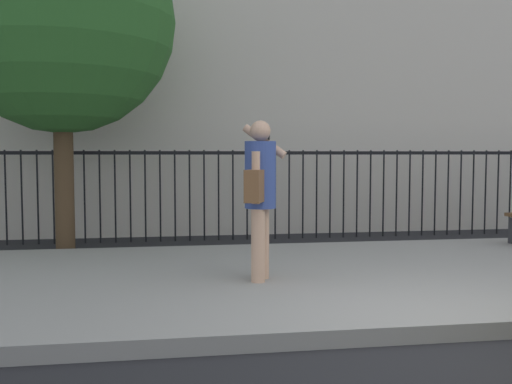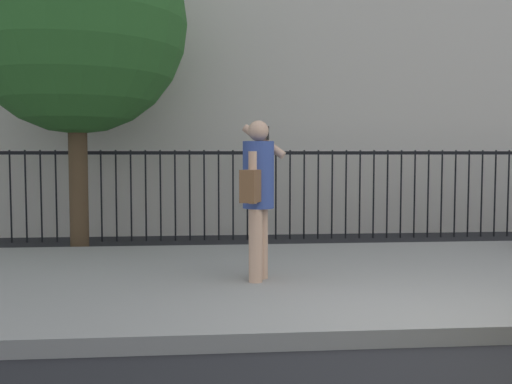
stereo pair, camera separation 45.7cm
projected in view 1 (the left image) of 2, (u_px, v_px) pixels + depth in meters
The scene contains 5 objects.
ground_plane at pixel (458, 342), 4.72m from camera, with size 60.00×60.00×0.00m, color black.
sidewalk at pixel (366, 277), 6.89m from camera, with size 28.00×4.40×0.15m, color gray.
iron_fence at pixel (296, 182), 10.47m from camera, with size 12.03×0.04×1.60m.
pedestrian_on_phone at pixel (260, 188), 6.28m from camera, with size 0.56×0.72×1.74m.
street_tree_near at pixel (61, 20), 8.59m from camera, with size 3.38×3.38×5.21m.
Camera 1 is at (-2.35, -4.32, 1.54)m, focal length 40.74 mm.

